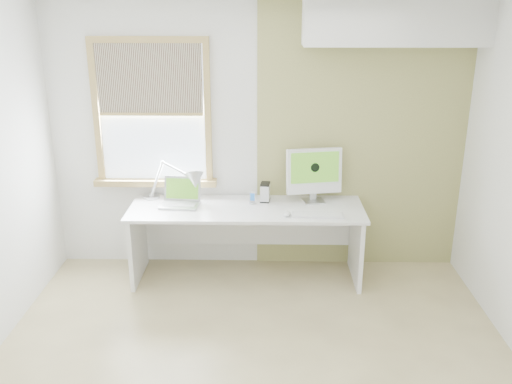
{
  "coord_description": "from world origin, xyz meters",
  "views": [
    {
      "loc": [
        0.08,
        -3.48,
        2.58
      ],
      "look_at": [
        0.0,
        1.05,
        1.0
      ],
      "focal_mm": 38.96,
      "sensor_mm": 36.0,
      "label": 1
    }
  ],
  "objects_px": {
    "imac": "(314,172)",
    "desk": "(247,224)",
    "desk_lamp": "(186,182)",
    "external_drive": "(265,192)",
    "laptop": "(181,198)"
  },
  "relations": [
    {
      "from": "laptop",
      "to": "external_drive",
      "type": "bearing_deg",
      "value": 7.35
    },
    {
      "from": "desk_lamp",
      "to": "laptop",
      "type": "relative_size",
      "value": 1.74
    },
    {
      "from": "desk",
      "to": "imac",
      "type": "xyz_separation_m",
      "value": [
        0.64,
        0.13,
        0.49
      ]
    },
    {
      "from": "desk_lamp",
      "to": "laptop",
      "type": "distance_m",
      "value": 0.16
    },
    {
      "from": "imac",
      "to": "external_drive",
      "type": "bearing_deg",
      "value": -179.37
    },
    {
      "from": "imac",
      "to": "desk",
      "type": "bearing_deg",
      "value": -168.76
    },
    {
      "from": "desk",
      "to": "external_drive",
      "type": "height_order",
      "value": "external_drive"
    },
    {
      "from": "external_drive",
      "to": "laptop",
      "type": "bearing_deg",
      "value": -172.65
    },
    {
      "from": "desk_lamp",
      "to": "laptop",
      "type": "height_order",
      "value": "desk_lamp"
    },
    {
      "from": "desk_lamp",
      "to": "imac",
      "type": "bearing_deg",
      "value": 2.44
    },
    {
      "from": "desk_lamp",
      "to": "external_drive",
      "type": "distance_m",
      "value": 0.76
    },
    {
      "from": "desk_lamp",
      "to": "laptop",
      "type": "bearing_deg",
      "value": -132.34
    },
    {
      "from": "desk_lamp",
      "to": "desk",
      "type": "bearing_deg",
      "value": -7.5
    },
    {
      "from": "desk",
      "to": "laptop",
      "type": "bearing_deg",
      "value": 178.27
    },
    {
      "from": "desk",
      "to": "external_drive",
      "type": "xyz_separation_m",
      "value": [
        0.18,
        0.12,
        0.28
      ]
    }
  ]
}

